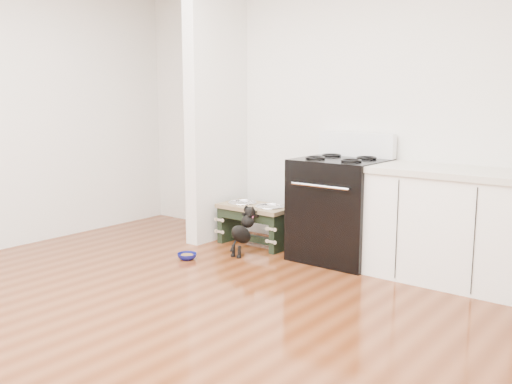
# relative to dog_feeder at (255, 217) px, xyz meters

# --- Properties ---
(ground) EXTENTS (5.00, 5.00, 0.00)m
(ground) POSITION_rel_dog_feeder_xyz_m (0.66, -2.08, -0.29)
(ground) COLOR #4F220E
(ground) RESTS_ON ground
(room_shell) EXTENTS (5.00, 5.00, 5.00)m
(room_shell) POSITION_rel_dog_feeder_xyz_m (0.66, -2.08, 1.33)
(room_shell) COLOR silver
(room_shell) RESTS_ON ground
(partition_wall) EXTENTS (0.15, 0.80, 2.70)m
(partition_wall) POSITION_rel_dog_feeder_xyz_m (-0.52, 0.02, 1.06)
(partition_wall) COLOR silver
(partition_wall) RESTS_ON ground
(oven_range) EXTENTS (0.76, 0.69, 1.14)m
(oven_range) POSITION_rel_dog_feeder_xyz_m (0.91, 0.08, 0.19)
(oven_range) COLOR black
(oven_range) RESTS_ON ground
(cabinet_run) EXTENTS (1.24, 0.64, 0.91)m
(cabinet_run) POSITION_rel_dog_feeder_xyz_m (1.89, 0.10, 0.16)
(cabinet_run) COLOR white
(cabinet_run) RESTS_ON ground
(dog_feeder) EXTENTS (0.74, 0.40, 0.42)m
(dog_feeder) POSITION_rel_dog_feeder_xyz_m (0.00, 0.00, 0.00)
(dog_feeder) COLOR black
(dog_feeder) RESTS_ON ground
(puppy) EXTENTS (0.13, 0.38, 0.45)m
(puppy) POSITION_rel_dog_feeder_xyz_m (0.13, -0.34, -0.04)
(puppy) COLOR black
(puppy) RESTS_ON ground
(floor_bowl) EXTENTS (0.23, 0.23, 0.06)m
(floor_bowl) POSITION_rel_dog_feeder_xyz_m (-0.18, -0.78, -0.26)
(floor_bowl) COLOR navy
(floor_bowl) RESTS_ON ground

